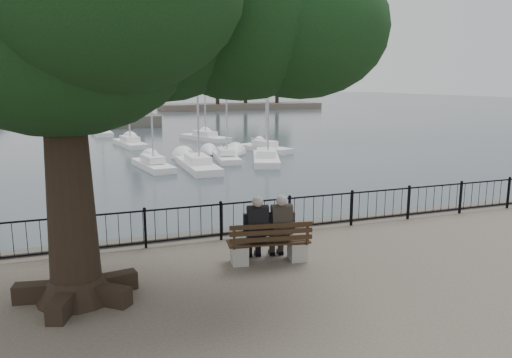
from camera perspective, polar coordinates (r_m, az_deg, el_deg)
name	(u,v)px	position (r m, az deg, el deg)	size (l,w,h in m)	color
harbor	(250,247)	(14.47, -0.68, -7.82)	(260.00, 260.00, 1.20)	#47443E
railing	(256,216)	(13.70, 0.00, -4.27)	(22.06, 0.06, 1.00)	black
bench	(269,248)	(11.82, 1.50, -7.84)	(2.00, 0.88, 1.02)	gray
person_left	(256,231)	(11.75, 0.05, -5.96)	(0.53, 0.85, 1.62)	black
person_right	(280,230)	(11.87, 2.75, -5.80)	(0.53, 0.85, 1.62)	black
tree	(103,2)	(10.06, -17.08, 18.80)	(10.47, 7.31, 8.55)	black
lion_monument	(133,108)	(60.29, -13.85, 7.86)	(5.65, 5.65, 8.43)	#47443E
sailboat_b	(153,163)	(30.73, -11.70, 1.80)	(2.09, 4.98, 11.04)	white
sailboat_c	(226,156)	(33.39, -3.45, 2.67)	(1.95, 4.84, 9.11)	white
sailboat_d	(265,147)	(37.71, 1.00, 3.66)	(3.08, 4.96, 9.32)	white
sailboat_f	(130,142)	(41.76, -14.21, 4.11)	(2.40, 5.54, 11.41)	white
sailboat_g	(205,137)	(44.83, -5.87, 4.84)	(3.71, 5.73, 11.39)	white
sailboat_h	(101,131)	(51.55, -17.25, 5.30)	(1.92, 5.75, 14.25)	white
sailboat_i	(198,163)	(30.08, -6.66, 1.78)	(1.61, 5.77, 12.33)	white
sailboat_j	(266,157)	(32.50, 1.16, 2.53)	(3.39, 5.92, 11.99)	white
far_shore	(244,88)	(94.30, -1.38, 10.40)	(30.00, 8.60, 9.18)	#504940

